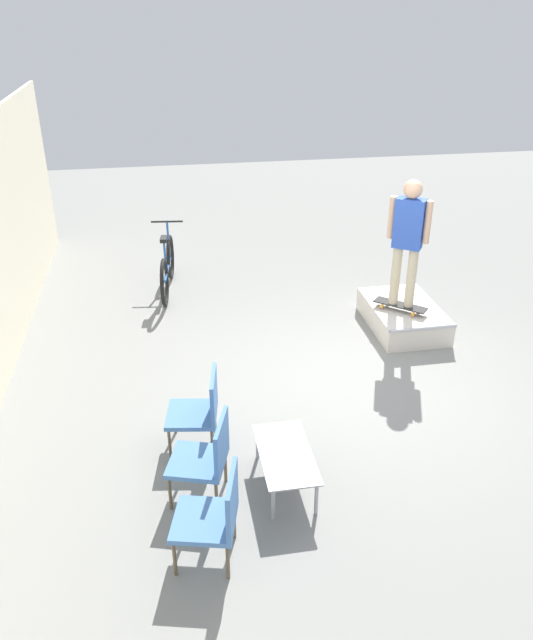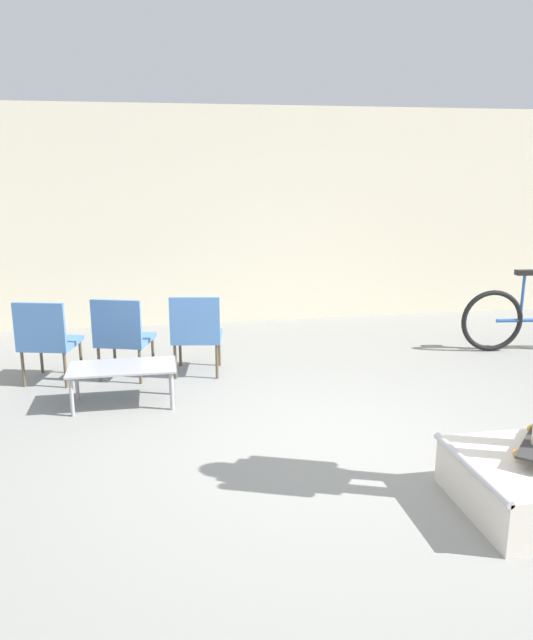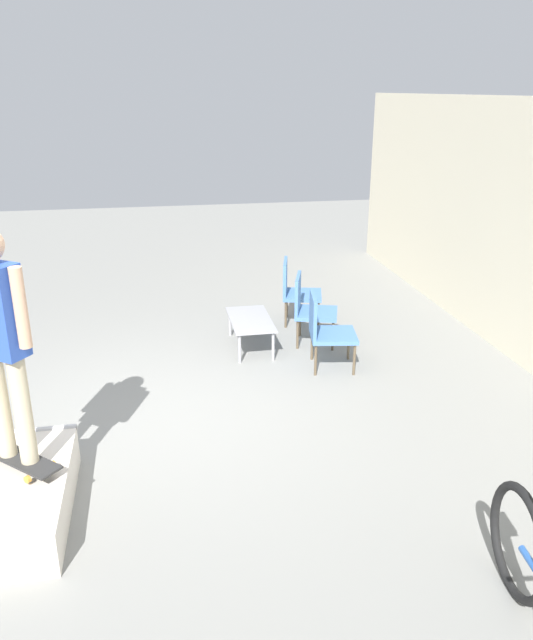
{
  "view_description": "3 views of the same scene",
  "coord_description": "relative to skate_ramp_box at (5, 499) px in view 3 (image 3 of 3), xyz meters",
  "views": [
    {
      "loc": [
        -6.28,
        2.24,
        4.28
      ],
      "look_at": [
        0.03,
        1.13,
        0.97
      ],
      "focal_mm": 35.0,
      "sensor_mm": 36.0,
      "label": 1
    },
    {
      "loc": [
        -1.27,
        -4.45,
        2.2
      ],
      "look_at": [
        -0.32,
        0.93,
        0.84
      ],
      "focal_mm": 35.0,
      "sensor_mm": 36.0,
      "label": 2
    },
    {
      "loc": [
        5.56,
        0.11,
        3.08
      ],
      "look_at": [
        -0.06,
        1.15,
        0.95
      ],
      "focal_mm": 35.0,
      "sensor_mm": 36.0,
      "label": 3
    }
  ],
  "objects": [
    {
      "name": "coffee_table",
      "position": [
        -2.97,
        2.36,
        0.17
      ],
      "size": [
        0.99,
        0.5,
        0.38
      ],
      "color": "#9E9EA3",
      "rests_on": "ground_plane"
    },
    {
      "name": "patio_chair_left",
      "position": [
        -3.75,
        3.11,
        0.31
      ],
      "size": [
        0.63,
        0.63,
        0.89
      ],
      "rotation": [
        0.0,
        0.0,
        2.9
      ],
      "color": "brown",
      "rests_on": "ground_plane"
    },
    {
      "name": "patio_chair_center",
      "position": [
        -3.0,
        3.12,
        0.31
      ],
      "size": [
        0.65,
        0.65,
        0.89
      ],
      "rotation": [
        0.0,
        0.0,
        2.84
      ],
      "color": "brown",
      "rests_on": "ground_plane"
    },
    {
      "name": "ground_plane",
      "position": [
        -1.34,
        1.12,
        -0.17
      ],
      "size": [
        24.0,
        24.0,
        0.0
      ],
      "primitive_type": "plane",
      "color": "gray"
    },
    {
      "name": "patio_chair_right",
      "position": [
        -2.23,
        3.11,
        0.31
      ],
      "size": [
        0.6,
        0.6,
        0.89
      ],
      "rotation": [
        0.0,
        0.0,
        2.98
      ],
      "color": "brown",
      "rests_on": "ground_plane"
    },
    {
      "name": "skate_ramp_box",
      "position": [
        0.0,
        0.0,
        0.0
      ],
      "size": [
        1.45,
        0.95,
        0.37
      ],
      "color": "silver",
      "rests_on": "ground_plane"
    },
    {
      "name": "skateboard_on_ramp",
      "position": [
        -0.14,
        0.12,
        0.25
      ],
      "size": [
        0.66,
        0.69,
        0.07
      ],
      "rotation": [
        0.0,
        0.0,
        0.83
      ],
      "color": "#2D2D2D",
      "rests_on": "skate_ramp_box"
    }
  ]
}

